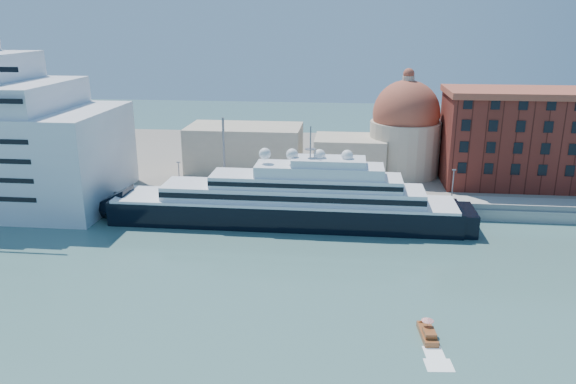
# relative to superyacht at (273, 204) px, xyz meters

# --- Properties ---
(ground) EXTENTS (400.00, 400.00, 0.00)m
(ground) POSITION_rel_superyacht_xyz_m (7.76, -23.00, -4.20)
(ground) COLOR #376060
(ground) RESTS_ON ground
(quay) EXTENTS (180.00, 10.00, 2.50)m
(quay) POSITION_rel_superyacht_xyz_m (7.76, 11.00, -2.95)
(quay) COLOR gray
(quay) RESTS_ON ground
(land) EXTENTS (260.00, 72.00, 2.00)m
(land) POSITION_rel_superyacht_xyz_m (7.76, 52.00, -3.20)
(land) COLOR slate
(land) RESTS_ON ground
(quay_fence) EXTENTS (180.00, 0.10, 1.20)m
(quay_fence) POSITION_rel_superyacht_xyz_m (7.76, 6.50, -1.10)
(quay_fence) COLOR slate
(quay_fence) RESTS_ON quay
(superyacht) EXTENTS (81.40, 11.28, 24.33)m
(superyacht) POSITION_rel_superyacht_xyz_m (0.00, 0.00, 0.00)
(superyacht) COLOR black
(superyacht) RESTS_ON ground
(service_barge) EXTENTS (12.95, 7.82, 2.76)m
(service_barge) POSITION_rel_superyacht_xyz_m (-51.72, -3.93, -3.40)
(service_barge) COLOR white
(service_barge) RESTS_ON ground
(water_taxi) EXTENTS (2.40, 5.81, 2.69)m
(water_taxi) POSITION_rel_superyacht_xyz_m (26.83, -41.47, -3.55)
(water_taxi) COLOR brown
(water_taxi) RESTS_ON ground
(warehouse) EXTENTS (43.00, 19.00, 23.25)m
(warehouse) POSITION_rel_superyacht_xyz_m (59.76, 29.00, 9.59)
(warehouse) COLOR maroon
(warehouse) RESTS_ON land
(church) EXTENTS (66.00, 18.00, 25.50)m
(church) POSITION_rel_superyacht_xyz_m (14.15, 34.72, 6.71)
(church) COLOR beige
(church) RESTS_ON land
(lamp_posts) EXTENTS (120.80, 2.40, 18.00)m
(lamp_posts) POSITION_rel_superyacht_xyz_m (-4.91, 9.27, 5.64)
(lamp_posts) COLOR slate
(lamp_posts) RESTS_ON quay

